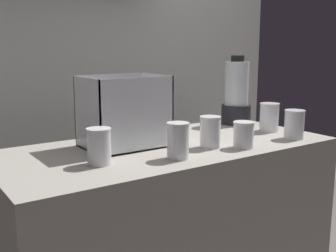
% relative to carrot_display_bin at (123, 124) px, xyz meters
% --- Properties ---
extents(counter, '(1.40, 0.64, 0.90)m').
position_rel_carrot_display_bin_xyz_m(counter, '(0.16, -0.09, -0.54)').
color(counter, '#9E998E').
rests_on(counter, ground_plane).
extents(back_wall_unit, '(2.60, 0.24, 2.50)m').
position_rel_carrot_display_bin_xyz_m(back_wall_unit, '(0.16, 0.68, 0.27)').
color(back_wall_unit, silver).
rests_on(back_wall_unit, ground_plane).
extents(carrot_display_bin, '(0.32, 0.24, 0.29)m').
position_rel_carrot_display_bin_xyz_m(carrot_display_bin, '(0.00, 0.00, 0.00)').
color(carrot_display_bin, white).
rests_on(carrot_display_bin, counter).
extents(blender_pitcher, '(0.15, 0.15, 0.36)m').
position_rel_carrot_display_bin_xyz_m(blender_pitcher, '(0.73, 0.11, 0.06)').
color(blender_pitcher, black).
rests_on(blender_pitcher, counter).
extents(juice_cup_orange_far_left, '(0.09, 0.09, 0.13)m').
position_rel_carrot_display_bin_xyz_m(juice_cup_orange_far_left, '(-0.20, -0.19, -0.04)').
color(juice_cup_orange_far_left, white).
rests_on(juice_cup_orange_far_left, counter).
extents(juice_cup_mango_left, '(0.08, 0.08, 0.13)m').
position_rel_carrot_display_bin_xyz_m(juice_cup_mango_left, '(0.07, -0.28, -0.03)').
color(juice_cup_mango_left, white).
rests_on(juice_cup_mango_left, counter).
extents(juice_cup_carrot_middle, '(0.09, 0.09, 0.13)m').
position_rel_carrot_display_bin_xyz_m(juice_cup_carrot_middle, '(0.28, -0.22, -0.03)').
color(juice_cup_carrot_middle, white).
rests_on(juice_cup_carrot_middle, counter).
extents(juice_cup_carrot_right, '(0.08, 0.08, 0.11)m').
position_rel_carrot_display_bin_xyz_m(juice_cup_carrot_right, '(0.39, -0.30, -0.04)').
color(juice_cup_carrot_right, white).
rests_on(juice_cup_carrot_right, counter).
extents(juice_cup_carrot_far_right, '(0.09, 0.09, 0.13)m').
position_rel_carrot_display_bin_xyz_m(juice_cup_carrot_far_right, '(0.69, -0.30, -0.03)').
color(juice_cup_carrot_far_right, white).
rests_on(juice_cup_carrot_far_right, counter).
extents(juice_cup_carrot_rightmost, '(0.09, 0.09, 0.13)m').
position_rel_carrot_display_bin_xyz_m(juice_cup_carrot_rightmost, '(0.73, -0.12, -0.03)').
color(juice_cup_carrot_rightmost, white).
rests_on(juice_cup_carrot_rightmost, counter).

